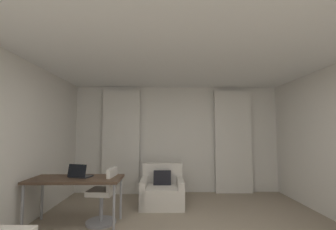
% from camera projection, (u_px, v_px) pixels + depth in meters
% --- Properties ---
extents(wall_window, '(5.12, 0.06, 2.60)m').
position_uv_depth(wall_window, '(177.00, 139.00, 5.58)').
color(wall_window, silver).
rests_on(wall_window, ground).
extents(ceiling, '(5.12, 6.12, 0.06)m').
position_uv_depth(ceiling, '(192.00, 35.00, 2.66)').
color(ceiling, white).
rests_on(ceiling, wall_left).
extents(curtain_left_panel, '(0.90, 0.06, 2.50)m').
position_uv_depth(curtain_left_panel, '(121.00, 141.00, 5.42)').
color(curtain_left_panel, silver).
rests_on(curtain_left_panel, ground).
extents(curtain_right_panel, '(0.90, 0.06, 2.50)m').
position_uv_depth(curtain_right_panel, '(233.00, 141.00, 5.47)').
color(curtain_right_panel, silver).
rests_on(curtain_right_panel, ground).
extents(armchair, '(0.86, 0.82, 0.80)m').
position_uv_depth(armchair, '(162.00, 192.00, 4.53)').
color(armchair, silver).
rests_on(armchair, ground).
extents(desk, '(1.43, 0.63, 0.74)m').
position_uv_depth(desk, '(76.00, 182.00, 3.56)').
color(desk, '#4C3828').
rests_on(desk, ground).
extents(desk_chair, '(0.48, 0.48, 0.88)m').
position_uv_depth(desk_chair, '(104.00, 198.00, 3.63)').
color(desk_chair, gray).
rests_on(desk_chair, ground).
extents(laptop, '(0.37, 0.32, 0.22)m').
position_uv_depth(laptop, '(80.00, 175.00, 3.60)').
color(laptop, '#2D2D33').
rests_on(laptop, desk).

